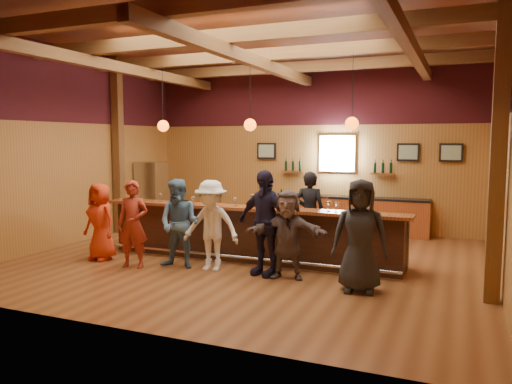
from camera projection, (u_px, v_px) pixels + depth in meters
room at (251, 99)px, 9.74m from camera, size 9.04×9.00×4.52m
bar_counter at (254, 233)px, 10.10m from camera, size 6.30×1.07×1.11m
back_bar_cabinet at (349, 215)px, 12.93m from camera, size 4.00×0.52×0.95m
window at (337, 153)px, 13.13m from camera, size 0.95×0.09×0.95m
framed_pictures at (370, 152)px, 12.78m from camera, size 5.35×0.05×0.45m
wine_shelves at (336, 170)px, 13.11m from camera, size 3.00×0.18×0.30m
pendant_lights at (250, 124)px, 9.75m from camera, size 4.24×0.24×1.37m
stainless_fridge at (152, 194)px, 13.89m from camera, size 0.70×0.70×1.80m
customer_orange at (100, 222)px, 10.00m from camera, size 0.83×0.61×1.56m
customer_redvest at (133, 224)px, 9.40m from camera, size 0.68×0.52×1.66m
customer_denim at (179, 224)px, 9.37m from camera, size 0.86×0.69×1.68m
customer_white at (211, 225)px, 9.18m from camera, size 1.12×0.69×1.68m
customer_navy at (264, 223)px, 8.85m from camera, size 1.19×0.73×1.89m
customer_brown at (287, 234)px, 8.65m from camera, size 1.49×0.67×1.55m
customer_dark at (360, 236)px, 7.88m from camera, size 0.95×0.69×1.80m
bartender at (310, 213)px, 10.41m from camera, size 0.64×0.42×1.76m
ice_bucket at (256, 201)px, 9.68m from camera, size 0.22×0.22×0.24m
bottle_a at (289, 201)px, 9.52m from camera, size 0.07×0.07×0.35m
bottle_b at (281, 201)px, 9.54m from camera, size 0.08×0.08×0.36m
glass_a at (135, 195)px, 10.66m from camera, size 0.07×0.07×0.16m
glass_b at (160, 195)px, 10.48m from camera, size 0.08×0.08×0.19m
glass_c at (173, 197)px, 10.32m from camera, size 0.07×0.07×0.16m
glass_d at (193, 198)px, 10.11m from camera, size 0.07×0.07×0.16m
glass_e at (235, 200)px, 9.80m from camera, size 0.08×0.08×0.17m
glass_f at (296, 202)px, 9.39m from camera, size 0.08×0.08×0.18m
glass_g at (328, 204)px, 9.08m from camera, size 0.09×0.09×0.20m
glass_h at (336, 205)px, 8.98m from camera, size 0.08×0.08×0.19m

